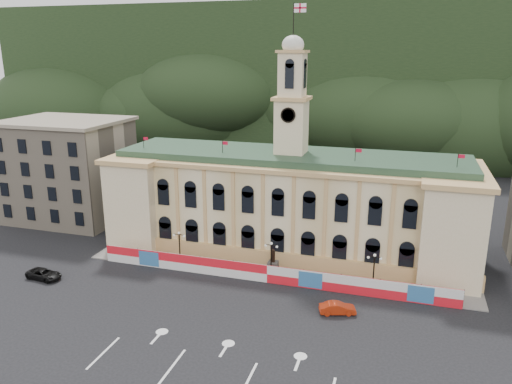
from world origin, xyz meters
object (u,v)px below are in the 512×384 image
(red_sedan, at_px, (338,308))
(black_suv, at_px, (44,274))
(lamp_center, at_px, (271,256))
(statue, at_px, (273,266))

(red_sedan, xyz_separation_m, black_suv, (-40.42, -2.41, -0.01))
(lamp_center, bearing_deg, black_suv, -161.46)
(statue, height_order, black_suv, statue)
(red_sedan, bearing_deg, black_suv, 75.84)
(red_sedan, bearing_deg, lamp_center, 36.14)
(statue, distance_m, red_sedan, 13.55)
(lamp_center, bearing_deg, statue, 90.00)
(statue, height_order, red_sedan, statue)
(red_sedan, distance_m, black_suv, 40.49)
(red_sedan, relative_size, black_suv, 0.88)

